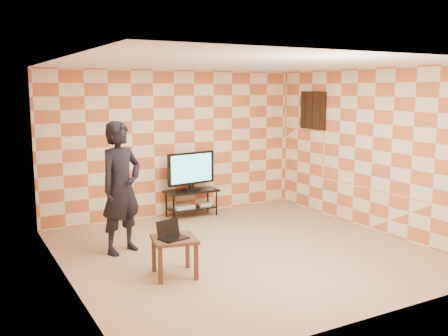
# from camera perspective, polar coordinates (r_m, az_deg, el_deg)

# --- Properties ---
(floor) EXTENTS (5.00, 5.00, 0.00)m
(floor) POSITION_cam_1_polar(r_m,az_deg,el_deg) (7.43, 2.26, -9.43)
(floor) COLOR tan
(floor) RESTS_ON ground
(wall_back) EXTENTS (5.00, 0.02, 2.70)m
(wall_back) POSITION_cam_1_polar(r_m,az_deg,el_deg) (9.34, -5.64, 2.80)
(wall_back) COLOR beige
(wall_back) RESTS_ON ground
(wall_front) EXTENTS (5.00, 0.02, 2.70)m
(wall_front) POSITION_cam_1_polar(r_m,az_deg,el_deg) (5.18, 16.80, -2.50)
(wall_front) COLOR beige
(wall_front) RESTS_ON ground
(wall_left) EXTENTS (0.02, 5.00, 2.70)m
(wall_left) POSITION_cam_1_polar(r_m,az_deg,el_deg) (6.22, -17.78, -0.67)
(wall_left) COLOR beige
(wall_left) RESTS_ON ground
(wall_right) EXTENTS (0.02, 5.00, 2.70)m
(wall_right) POSITION_cam_1_polar(r_m,az_deg,el_deg) (8.68, 16.62, 2.01)
(wall_right) COLOR beige
(wall_right) RESTS_ON ground
(ceiling) EXTENTS (5.00, 5.00, 0.02)m
(ceiling) POSITION_cam_1_polar(r_m,az_deg,el_deg) (7.06, 2.40, 11.84)
(ceiling) COLOR white
(ceiling) RESTS_ON wall_back
(wall_art) EXTENTS (0.04, 0.72, 0.72)m
(wall_art) POSITION_cam_1_polar(r_m,az_deg,el_deg) (9.76, 10.13, 6.51)
(wall_art) COLOR black
(wall_art) RESTS_ON wall_right
(tv_stand) EXTENTS (0.99, 0.44, 0.50)m
(tv_stand) POSITION_cam_1_polar(r_m,az_deg,el_deg) (9.31, -3.74, -3.33)
(tv_stand) COLOR black
(tv_stand) RESTS_ON floor
(tv) EXTENTS (0.97, 0.22, 0.71)m
(tv) POSITION_cam_1_polar(r_m,az_deg,el_deg) (9.21, -3.77, -0.13)
(tv) COLOR black
(tv) RESTS_ON tv_stand
(dvd_player) EXTENTS (0.39, 0.28, 0.06)m
(dvd_player) POSITION_cam_1_polar(r_m,az_deg,el_deg) (9.28, -4.70, -4.40)
(dvd_player) COLOR silver
(dvd_player) RESTS_ON tv_stand
(game_console) EXTENTS (0.24, 0.18, 0.05)m
(game_console) POSITION_cam_1_polar(r_m,az_deg,el_deg) (9.44, -2.24, -4.18)
(game_console) COLOR silver
(game_console) RESTS_ON tv_stand
(side_table) EXTENTS (0.63, 0.63, 0.50)m
(side_table) POSITION_cam_1_polar(r_m,az_deg,el_deg) (6.39, -5.70, -8.68)
(side_table) COLOR #3E2319
(side_table) RESTS_ON floor
(laptop) EXTENTS (0.39, 0.34, 0.22)m
(laptop) POSITION_cam_1_polar(r_m,az_deg,el_deg) (6.33, -6.02, -7.55)
(laptop) COLOR black
(laptop) RESTS_ON side_table
(person) EXTENTS (0.82, 0.70, 1.91)m
(person) POSITION_cam_1_polar(r_m,az_deg,el_deg) (7.29, -11.68, -2.22)
(person) COLOR black
(person) RESTS_ON floor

